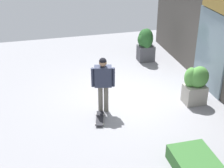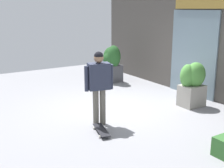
% 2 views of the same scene
% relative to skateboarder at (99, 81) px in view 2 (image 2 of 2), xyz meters
% --- Properties ---
extents(ground_plane, '(12.00, 12.00, 0.00)m').
position_rel_skateboarder_xyz_m(ground_plane, '(-0.65, 0.90, -1.01)').
color(ground_plane, gray).
extents(building_facade, '(8.97, 0.31, 3.95)m').
position_rel_skateboarder_xyz_m(building_facade, '(-0.65, 3.69, 0.94)').
color(building_facade, '#4C4742').
rests_on(building_facade, ground_plane).
extents(skateboarder, '(0.36, 0.64, 1.65)m').
position_rel_skateboarder_xyz_m(skateboarder, '(0.00, 0.00, 0.00)').
color(skateboarder, '#666056').
rests_on(skateboarder, ground_plane).
extents(skateboard, '(0.76, 0.37, 0.08)m').
position_rel_skateboarder_xyz_m(skateboard, '(0.44, -0.21, -0.95)').
color(skateboard, black).
rests_on(skateboard, ground_plane).
extents(planter_box_left, '(0.73, 0.63, 1.30)m').
position_rel_skateboarder_xyz_m(planter_box_left, '(-3.22, 2.37, -0.27)').
color(planter_box_left, '#47474C').
rests_on(planter_box_left, ground_plane).
extents(planter_box_right, '(0.50, 0.70, 1.18)m').
position_rel_skateboarder_xyz_m(planter_box_right, '(0.18, 2.74, -0.34)').
color(planter_box_right, gray).
rests_on(planter_box_right, ground_plane).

